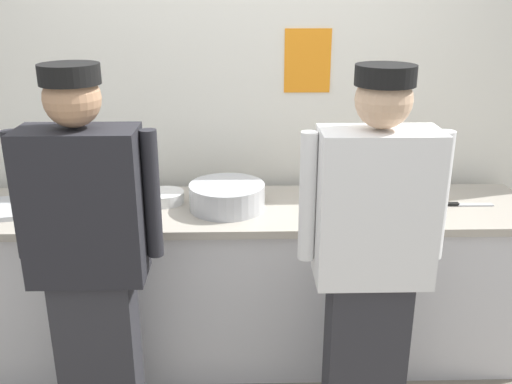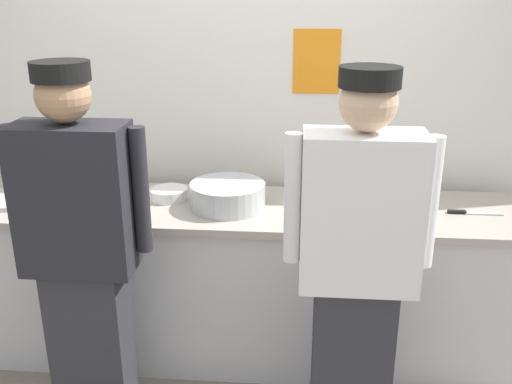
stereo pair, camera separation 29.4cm
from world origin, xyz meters
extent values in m
cube|color=silver|center=(0.00, 0.81, 1.31)|extent=(4.95, 0.10, 2.63)
cube|color=orange|center=(0.41, 0.75, 1.60)|extent=(0.26, 0.01, 0.35)
cube|color=silver|center=(0.00, 0.35, 0.43)|extent=(3.10, 0.61, 0.85)
cube|color=#A8A093|center=(0.00, 0.35, 0.87)|extent=(3.16, 0.66, 0.04)
cube|color=#2D2D33|center=(-0.61, -0.27, 0.41)|extent=(0.34, 0.20, 0.82)
cube|color=#232328|center=(-0.61, -0.27, 1.14)|extent=(0.48, 0.24, 0.65)
cylinder|color=#232328|center=(-0.88, -0.23, 1.18)|extent=(0.07, 0.07, 0.55)
cylinder|color=#232328|center=(-0.34, -0.23, 1.18)|extent=(0.07, 0.07, 0.55)
sphere|color=tan|center=(-0.61, -0.27, 1.58)|extent=(0.22, 0.22, 0.22)
cylinder|color=black|center=(-0.61, -0.27, 1.68)|extent=(0.23, 0.23, 0.08)
cube|color=#2D2D33|center=(0.58, -0.31, 0.41)|extent=(0.34, 0.20, 0.82)
cube|color=white|center=(0.58, -0.31, 1.14)|extent=(0.48, 0.24, 0.65)
cylinder|color=white|center=(0.31, -0.27, 1.17)|extent=(0.07, 0.07, 0.55)
cylinder|color=white|center=(0.85, -0.27, 1.17)|extent=(0.07, 0.07, 0.55)
sphere|color=tan|center=(0.58, -0.31, 1.58)|extent=(0.22, 0.22, 0.22)
cylinder|color=black|center=(0.58, -0.31, 1.68)|extent=(0.23, 0.23, 0.08)
cylinder|color=white|center=(-0.38, 0.42, 0.90)|extent=(0.20, 0.20, 0.01)
cylinder|color=white|center=(-0.38, 0.42, 0.91)|extent=(0.20, 0.20, 0.01)
cylinder|color=white|center=(-0.38, 0.42, 0.92)|extent=(0.20, 0.20, 0.01)
cylinder|color=white|center=(-0.38, 0.42, 0.94)|extent=(0.20, 0.20, 0.01)
cylinder|color=white|center=(-0.38, 0.42, 0.95)|extent=(0.20, 0.20, 0.01)
cylinder|color=white|center=(-0.72, 0.31, 0.90)|extent=(0.24, 0.24, 0.01)
cylinder|color=white|center=(-0.72, 0.31, 0.91)|extent=(0.24, 0.24, 0.01)
cylinder|color=white|center=(-0.72, 0.31, 0.92)|extent=(0.24, 0.24, 0.01)
cylinder|color=white|center=(-0.72, 0.31, 0.94)|extent=(0.24, 0.24, 0.01)
cylinder|color=white|center=(-0.72, 0.31, 0.95)|extent=(0.24, 0.24, 0.01)
cylinder|color=white|center=(-0.72, 0.31, 0.96)|extent=(0.24, 0.24, 0.01)
cylinder|color=white|center=(-0.72, 0.31, 0.97)|extent=(0.24, 0.24, 0.01)
cylinder|color=#B7BABF|center=(-0.04, 0.33, 0.96)|extent=(0.39, 0.39, 0.13)
cube|color=#B7BABF|center=(-1.13, 0.34, 0.91)|extent=(0.47, 0.41, 0.02)
cylinder|color=orange|center=(0.93, 0.37, 0.98)|extent=(0.05, 0.05, 0.17)
cone|color=orange|center=(0.93, 0.37, 1.08)|extent=(0.05, 0.05, 0.04)
cylinder|color=orange|center=(0.73, 0.20, 0.97)|extent=(0.05, 0.05, 0.15)
cone|color=orange|center=(0.73, 0.20, 1.06)|extent=(0.04, 0.04, 0.04)
cylinder|color=white|center=(-0.69, 0.50, 0.92)|extent=(0.10, 0.10, 0.05)
cylinder|color=red|center=(-0.69, 0.50, 0.93)|extent=(0.08, 0.08, 0.01)
cylinder|color=white|center=(0.85, 0.23, 0.91)|extent=(0.10, 0.10, 0.04)
cylinder|color=red|center=(0.85, 0.23, 0.93)|extent=(0.08, 0.08, 0.01)
cylinder|color=white|center=(0.48, 0.34, 0.94)|extent=(0.09, 0.09, 0.08)
cube|color=#B7BABF|center=(1.28, 0.34, 0.90)|extent=(0.19, 0.03, 0.01)
cube|color=black|center=(1.14, 0.34, 0.90)|extent=(0.09, 0.03, 0.02)
camera|label=1|loc=(0.04, -2.45, 1.99)|focal=40.01mm
camera|label=2|loc=(0.33, -2.45, 1.99)|focal=40.01mm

